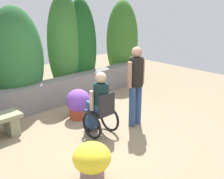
# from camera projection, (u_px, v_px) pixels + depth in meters

# --- Properties ---
(ground_plane) EXTENTS (12.46, 12.46, 0.00)m
(ground_plane) POSITION_uv_depth(u_px,v_px,m) (101.00, 131.00, 5.63)
(ground_plane) COLOR #8C785C
(stone_retaining_wall) EXTENTS (6.12, 0.36, 0.68)m
(stone_retaining_wall) POSITION_uv_depth(u_px,v_px,m) (50.00, 94.00, 6.84)
(stone_retaining_wall) COLOR slate
(stone_retaining_wall) RESTS_ON ground
(hedge_backdrop) EXTENTS (7.44, 1.20, 2.96)m
(hedge_backdrop) POSITION_uv_depth(u_px,v_px,m) (28.00, 54.00, 6.71)
(hedge_backdrop) COLOR #1D5A25
(hedge_backdrop) RESTS_ON ground
(person_in_wheelchair) EXTENTS (0.53, 0.66, 1.33)m
(person_in_wheelchair) POSITION_uv_depth(u_px,v_px,m) (99.00, 106.00, 5.33)
(person_in_wheelchair) COLOR black
(person_in_wheelchair) RESTS_ON ground
(person_standing_companion) EXTENTS (0.49, 0.30, 1.73)m
(person_standing_companion) POSITION_uv_depth(u_px,v_px,m) (136.00, 81.00, 5.62)
(person_standing_companion) COLOR navy
(person_standing_companion) RESTS_ON ground
(flower_pot_purple_near) EXTENTS (0.56, 0.56, 0.69)m
(flower_pot_purple_near) POSITION_uv_depth(u_px,v_px,m) (78.00, 104.00, 6.18)
(flower_pot_purple_near) COLOR #AB3F27
(flower_pot_purple_near) RESTS_ON ground
(flower_pot_terracotta_by_wall) EXTENTS (0.59, 0.59, 0.60)m
(flower_pot_terracotta_by_wall) POSITION_uv_depth(u_px,v_px,m) (92.00, 160.00, 4.05)
(flower_pot_terracotta_by_wall) COLOR gray
(flower_pot_terracotta_by_wall) RESTS_ON ground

